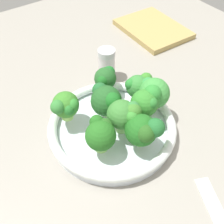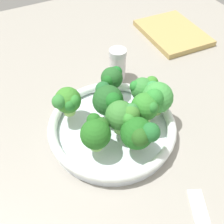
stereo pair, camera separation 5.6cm
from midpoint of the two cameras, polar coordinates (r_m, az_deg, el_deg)
The scene contains 13 objects.
ground_plane at distance 61.13cm, azimuth 0.17°, elevation -5.59°, with size 130.00×130.00×2.50cm, color gray.
bowl at distance 59.25cm, azimuth 2.69°, elevation -3.29°, with size 26.45×26.45×3.49cm.
broccoli_floret_0 at distance 62.88cm, azimuth 2.58°, elevation 6.73°, with size 5.04×5.30×5.80cm.
broccoli_floret_1 at distance 53.23cm, azimuth 5.17°, elevation -0.88°, with size 6.45×5.94×7.17cm.
broccoli_floret_2 at distance 57.98cm, azimuth 11.53°, elevation 2.77°, with size 6.70×7.03×7.54cm.
broccoli_floret_3 at distance 51.41cm, azimuth -0.08°, elevation -4.25°, with size 6.45×5.92×6.44cm.
broccoli_floret_4 at distance 51.36cm, azimuth 8.53°, elevation -4.50°, with size 6.81×6.22×7.04cm.
broccoli_floret_5 at distance 55.63cm, azimuth 9.73°, elevation 0.86°, with size 5.52×6.21×7.16cm.
broccoli_floret_6 at distance 56.71cm, azimuth 2.02°, elevation 2.35°, with size 7.59×6.29×6.97cm.
broccoli_floret_7 at distance 57.14cm, azimuth -6.13°, elevation 2.03°, with size 5.69×6.12×6.31cm.
broccoli_floret_8 at distance 60.58cm, azimuth 8.84°, elevation 4.50°, with size 5.04×6.11×5.97cm.
cutting_board at distance 92.47cm, azimuth 13.79°, elevation 15.09°, with size 20.99×16.12×1.60cm, color tan.
pepper_shaker at distance 71.14cm, azimuth 3.39°, elevation 9.42°, with size 4.25×4.25×8.36cm.
Camera 2 is at (34.89, -15.13, 46.84)cm, focal length 45.72 mm.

